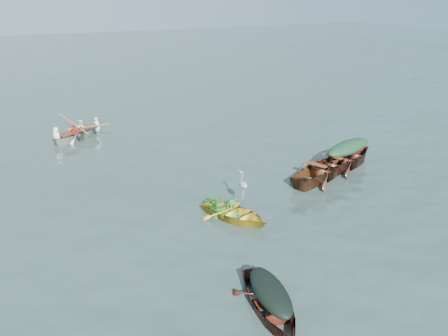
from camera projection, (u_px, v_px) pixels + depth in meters
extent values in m
plane|color=#30443E|center=(288.00, 211.00, 14.36)|extent=(140.00, 140.00, 0.00)
imported|color=gold|center=(234.00, 219.00, 13.81)|extent=(2.41, 3.18, 0.77)
imported|color=#42190F|center=(269.00, 312.00, 9.84)|extent=(1.84, 3.52, 0.81)
imported|color=#461810|center=(346.00, 167.00, 17.94)|extent=(5.07, 2.78, 1.16)
imported|color=#582A16|center=(323.00, 178.00, 16.88)|extent=(5.08, 3.03, 1.16)
imported|color=beige|center=(79.00, 139.00, 21.32)|extent=(3.85, 2.90, 0.88)
ellipsoid|color=black|center=(271.00, 290.00, 9.61)|extent=(1.01, 1.94, 0.40)
ellipsoid|color=#14321B|center=(348.00, 147.00, 17.62)|extent=(2.79, 1.53, 0.52)
imported|color=#1B661A|center=(221.00, 195.00, 13.87)|extent=(1.02, 1.12, 0.60)
imported|color=white|center=(77.00, 123.00, 21.02)|extent=(2.81, 2.23, 0.76)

